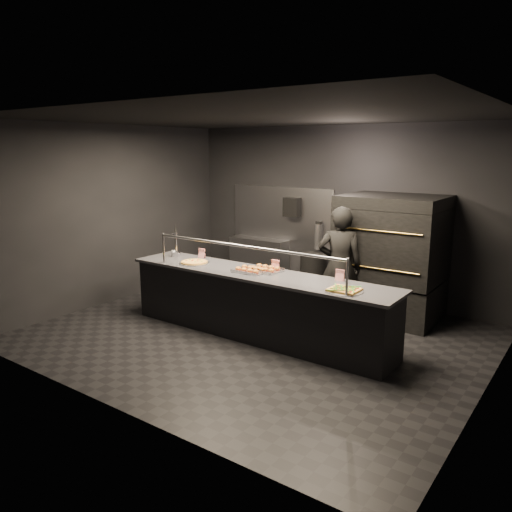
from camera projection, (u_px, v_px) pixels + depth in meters
name	position (u px, v px, depth m)	size (l,w,h in m)	color
room	(257.00, 231.00, 6.83)	(6.04, 6.00, 3.00)	black
service_counter	(257.00, 304.00, 6.99)	(4.10, 0.78, 1.37)	black
pizza_oven	(391.00, 257.00, 7.71)	(1.50, 1.23, 1.91)	black
prep_shelf	(259.00, 261.00, 9.75)	(1.20, 0.35, 0.90)	#99999E
towel_dispenser	(292.00, 207.00, 9.17)	(0.30, 0.20, 0.35)	black
fire_extinguisher	(318.00, 236.00, 8.97)	(0.14, 0.14, 0.51)	#B2B2B7
beer_tap	(176.00, 247.00, 7.91)	(0.14, 0.19, 0.52)	silver
round_pizza	(194.00, 262.00, 7.46)	(0.46, 0.46, 0.03)	silver
slider_tray_a	(250.00, 270.00, 6.93)	(0.49, 0.39, 0.07)	silver
slider_tray_b	(265.00, 269.00, 6.99)	(0.50, 0.41, 0.07)	silver
square_pizza	(344.00, 290.00, 5.97)	(0.45, 0.45, 0.05)	silver
condiment_jar	(175.00, 254.00, 7.92)	(0.15, 0.06, 0.10)	silver
tent_cards	(268.00, 264.00, 7.10)	(2.51, 0.04, 0.15)	white
trash_bin	(313.00, 276.00, 8.84)	(0.47, 0.47, 0.78)	black
worker	(339.00, 266.00, 7.39)	(0.65, 0.43, 1.79)	black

